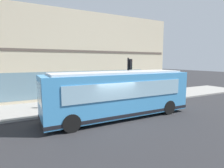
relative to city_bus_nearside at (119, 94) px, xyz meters
name	(u,v)px	position (x,y,z in m)	size (l,w,h in m)	color
ground	(112,121)	(-0.58, 0.87, -1.55)	(120.00, 120.00, 0.00)	#262628
sidewalk_curb	(86,104)	(4.33, 0.87, -1.48)	(4.62, 40.00, 0.15)	gray
building_corner	(68,57)	(9.89, 0.87, 2.71)	(6.55, 21.87, 8.55)	beige
city_bus_nearside	(119,94)	(0.00, 0.00, 0.00)	(2.62, 10.05, 3.07)	#3F8CC6
traffic_light_near_corner	(129,72)	(2.65, -2.53, 1.31)	(0.32, 0.49, 3.89)	black
fire_hydrant	(97,97)	(4.49, -0.27, -1.04)	(0.35, 0.35, 0.74)	red
pedestrian_by_light_pole	(50,95)	(3.97, 3.88, -0.39)	(0.32, 0.32, 1.75)	gold
pedestrian_near_building_entrance	(118,88)	(5.26, -2.93, -0.49)	(0.32, 0.32, 1.61)	#8C3F8C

